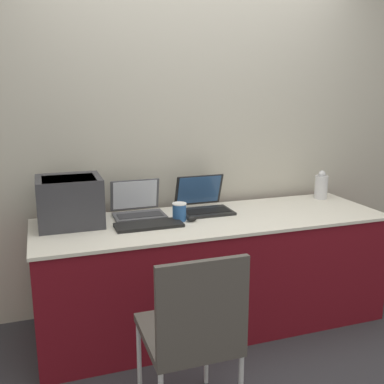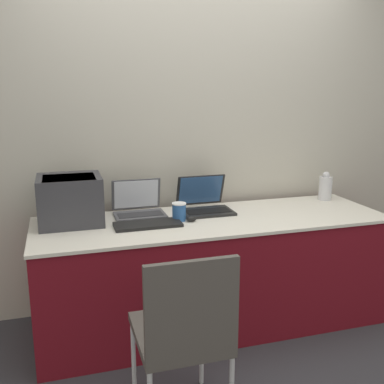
{
  "view_description": "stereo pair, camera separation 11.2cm",
  "coord_description": "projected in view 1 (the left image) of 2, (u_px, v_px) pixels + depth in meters",
  "views": [
    {
      "loc": [
        -1.07,
        -2.3,
        1.6
      ],
      "look_at": [
        -0.14,
        0.4,
        0.94
      ],
      "focal_mm": 42.0,
      "sensor_mm": 36.0,
      "label": 1
    },
    {
      "loc": [
        -0.96,
        -2.34,
        1.6
      ],
      "look_at": [
        -0.14,
        0.4,
        0.94
      ],
      "focal_mm": 42.0,
      "sensor_mm": 36.0,
      "label": 2
    }
  ],
  "objects": [
    {
      "name": "coffee_cup",
      "position": [
        179.0,
        212.0,
        2.91
      ],
      "size": [
        0.09,
        0.09,
        0.12
      ],
      "color": "#285699",
      "rests_on": "table"
    },
    {
      "name": "metal_pitcher",
      "position": [
        321.0,
        186.0,
        3.49
      ],
      "size": [
        0.1,
        0.1,
        0.22
      ],
      "color": "silver",
      "rests_on": "table"
    },
    {
      "name": "table",
      "position": [
        213.0,
        271.0,
        3.07
      ],
      "size": [
        2.33,
        0.74,
        0.76
      ],
      "color": "maroon",
      "rests_on": "ground_plane"
    },
    {
      "name": "wall_back",
      "position": [
        191.0,
        130.0,
        3.29
      ],
      "size": [
        8.0,
        0.05,
        2.6
      ],
      "color": "#B7B2A3",
      "rests_on": "ground_plane"
    },
    {
      "name": "external_keyboard",
      "position": [
        149.0,
        225.0,
        2.8
      ],
      "size": [
        0.42,
        0.17,
        0.02
      ],
      "color": "black",
      "rests_on": "table"
    },
    {
      "name": "laptop_right",
      "position": [
        204.0,
        204.0,
        3.14
      ],
      "size": [
        0.35,
        0.33,
        0.24
      ],
      "color": "black",
      "rests_on": "table"
    },
    {
      "name": "laptop_left",
      "position": [
        138.0,
        208.0,
        3.03
      ],
      "size": [
        0.34,
        0.27,
        0.23
      ],
      "color": "#4C4C51",
      "rests_on": "table"
    },
    {
      "name": "mouse",
      "position": [
        192.0,
        219.0,
        2.9
      ],
      "size": [
        0.07,
        0.05,
        0.04
      ],
      "color": "black",
      "rests_on": "table"
    },
    {
      "name": "printer",
      "position": [
        70.0,
        199.0,
        2.8
      ],
      "size": [
        0.39,
        0.35,
        0.31
      ],
      "color": "#333338",
      "rests_on": "table"
    },
    {
      "name": "chair",
      "position": [
        192.0,
        328.0,
        2.04
      ],
      "size": [
        0.41,
        0.48,
        0.92
      ],
      "color": "#4C4742",
      "rests_on": "ground_plane"
    },
    {
      "name": "ground_plane",
      "position": [
        233.0,
        349.0,
        2.82
      ],
      "size": [
        14.0,
        14.0,
        0.0
      ],
      "primitive_type": "plane",
      "color": "#333338"
    }
  ]
}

